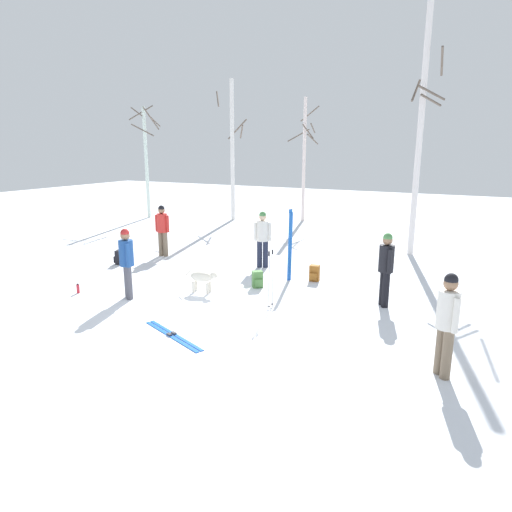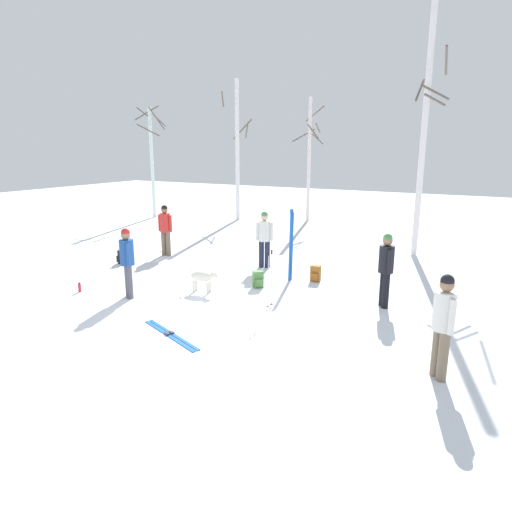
{
  "view_description": "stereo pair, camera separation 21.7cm",
  "coord_description": "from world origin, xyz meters",
  "px_view_note": "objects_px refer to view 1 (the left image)",
  "views": [
    {
      "loc": [
        5.28,
        -7.55,
        3.59
      ],
      "look_at": [
        0.35,
        1.92,
        1.0
      ],
      "focal_mm": 31.68,
      "sensor_mm": 36.0,
      "label": 1
    },
    {
      "loc": [
        5.47,
        -7.45,
        3.59
      ],
      "look_at": [
        0.35,
        1.92,
        1.0
      ],
      "focal_mm": 31.68,
      "sensor_mm": 36.0,
      "label": 2
    }
  ],
  "objects_px": {
    "person_4": "(447,319)",
    "ski_pair_planted_0": "(290,245)",
    "backpack_0": "(314,273)",
    "backpack_1": "(119,257)",
    "birch_tree_0": "(146,158)",
    "birch_tree_2": "(304,158)",
    "dog": "(203,278)",
    "ski_poles_0": "(271,278)",
    "birch_tree_3": "(420,132)",
    "birch_tree_1": "(232,149)",
    "person_2": "(263,236)",
    "water_bottle_0": "(78,289)",
    "person_1": "(127,259)",
    "person_0": "(386,265)",
    "ski_pair_lying_0": "(173,335)",
    "person_3": "(162,227)",
    "backpack_2": "(258,279)"
  },
  "relations": [
    {
      "from": "ski_pair_lying_0",
      "to": "birch_tree_1",
      "type": "xyz_separation_m",
      "value": [
        -6.25,
        13.01,
        3.45
      ]
    },
    {
      "from": "ski_poles_0",
      "to": "backpack_2",
      "type": "height_order",
      "value": "ski_poles_0"
    },
    {
      "from": "birch_tree_0",
      "to": "birch_tree_2",
      "type": "distance_m",
      "value": 7.98
    },
    {
      "from": "person_2",
      "to": "birch_tree_3",
      "type": "relative_size",
      "value": 0.22
    },
    {
      "from": "water_bottle_0",
      "to": "birch_tree_3",
      "type": "relative_size",
      "value": 0.03
    },
    {
      "from": "person_1",
      "to": "birch_tree_3",
      "type": "xyz_separation_m",
      "value": [
        5.33,
        7.9,
        3.07
      ]
    },
    {
      "from": "birch_tree_0",
      "to": "birch_tree_1",
      "type": "bearing_deg",
      "value": 17.66
    },
    {
      "from": "ski_pair_planted_0",
      "to": "backpack_2",
      "type": "bearing_deg",
      "value": -115.47
    },
    {
      "from": "person_3",
      "to": "water_bottle_0",
      "type": "bearing_deg",
      "value": -81.55
    },
    {
      "from": "birch_tree_2",
      "to": "birch_tree_3",
      "type": "height_order",
      "value": "birch_tree_3"
    },
    {
      "from": "water_bottle_0",
      "to": "person_1",
      "type": "bearing_deg",
      "value": 11.72
    },
    {
      "from": "dog",
      "to": "ski_poles_0",
      "type": "relative_size",
      "value": 0.66
    },
    {
      "from": "backpack_1",
      "to": "birch_tree_2",
      "type": "distance_m",
      "value": 11.18
    },
    {
      "from": "ski_pair_planted_0",
      "to": "backpack_0",
      "type": "distance_m",
      "value": 1.03
    },
    {
      "from": "person_0",
      "to": "person_2",
      "type": "distance_m",
      "value": 4.41
    },
    {
      "from": "person_0",
      "to": "ski_pair_lying_0",
      "type": "height_order",
      "value": "person_0"
    },
    {
      "from": "birch_tree_2",
      "to": "backpack_0",
      "type": "bearing_deg",
      "value": -66.56
    },
    {
      "from": "ski_pair_planted_0",
      "to": "backpack_0",
      "type": "xyz_separation_m",
      "value": [
        0.64,
        0.25,
        -0.77
      ]
    },
    {
      "from": "person_3",
      "to": "ski_pair_lying_0",
      "type": "distance_m",
      "value": 6.85
    },
    {
      "from": "person_1",
      "to": "dog",
      "type": "bearing_deg",
      "value": 41.34
    },
    {
      "from": "dog",
      "to": "water_bottle_0",
      "type": "distance_m",
      "value": 3.16
    },
    {
      "from": "backpack_2",
      "to": "birch_tree_3",
      "type": "distance_m",
      "value": 7.47
    },
    {
      "from": "person_4",
      "to": "ski_pair_planted_0",
      "type": "xyz_separation_m",
      "value": [
        -4.31,
        3.81,
        0.0
      ]
    },
    {
      "from": "person_2",
      "to": "ski_pair_planted_0",
      "type": "bearing_deg",
      "value": -34.55
    },
    {
      "from": "birch_tree_0",
      "to": "birch_tree_2",
      "type": "height_order",
      "value": "birch_tree_2"
    },
    {
      "from": "person_2",
      "to": "person_3",
      "type": "height_order",
      "value": "same"
    },
    {
      "from": "person_3",
      "to": "dog",
      "type": "distance_m",
      "value": 4.34
    },
    {
      "from": "ski_poles_0",
      "to": "backpack_1",
      "type": "bearing_deg",
      "value": 166.63
    },
    {
      "from": "dog",
      "to": "ski_pair_lying_0",
      "type": "bearing_deg",
      "value": -68.64
    },
    {
      "from": "person_0",
      "to": "birch_tree_2",
      "type": "xyz_separation_m",
      "value": [
        -6.25,
        10.68,
        2.09
      ]
    },
    {
      "from": "ski_pair_lying_0",
      "to": "dog",
      "type": "bearing_deg",
      "value": 111.36
    },
    {
      "from": "dog",
      "to": "birch_tree_3",
      "type": "distance_m",
      "value": 8.61
    },
    {
      "from": "birch_tree_0",
      "to": "birch_tree_3",
      "type": "distance_m",
      "value": 13.74
    },
    {
      "from": "backpack_1",
      "to": "birch_tree_2",
      "type": "xyz_separation_m",
      "value": [
        1.94,
        10.63,
        2.86
      ]
    },
    {
      "from": "backpack_1",
      "to": "ski_poles_0",
      "type": "bearing_deg",
      "value": -13.37
    },
    {
      "from": "dog",
      "to": "birch_tree_2",
      "type": "bearing_deg",
      "value": 99.61
    },
    {
      "from": "person_0",
      "to": "backpack_0",
      "type": "xyz_separation_m",
      "value": [
        -2.12,
        1.15,
        -0.77
      ]
    },
    {
      "from": "backpack_0",
      "to": "backpack_1",
      "type": "bearing_deg",
      "value": -169.76
    },
    {
      "from": "water_bottle_0",
      "to": "birch_tree_1",
      "type": "relative_size",
      "value": 0.04
    },
    {
      "from": "person_4",
      "to": "water_bottle_0",
      "type": "height_order",
      "value": "person_4"
    },
    {
      "from": "ski_pair_planted_0",
      "to": "backpack_2",
      "type": "distance_m",
      "value": 1.35
    },
    {
      "from": "ski_pair_planted_0",
      "to": "birch_tree_1",
      "type": "distance_m",
      "value": 11.12
    },
    {
      "from": "person_3",
      "to": "birch_tree_0",
      "type": "relative_size",
      "value": 0.3
    },
    {
      "from": "water_bottle_0",
      "to": "birch_tree_3",
      "type": "bearing_deg",
      "value": 50.55
    },
    {
      "from": "person_1",
      "to": "person_0",
      "type": "bearing_deg",
      "value": 22.33
    },
    {
      "from": "birch_tree_0",
      "to": "person_0",
      "type": "bearing_deg",
      "value": -30.21
    },
    {
      "from": "person_1",
      "to": "birch_tree_3",
      "type": "relative_size",
      "value": 0.22
    },
    {
      "from": "ski_pair_lying_0",
      "to": "birch_tree_1",
      "type": "height_order",
      "value": "birch_tree_1"
    },
    {
      "from": "ski_poles_0",
      "to": "birch_tree_1",
      "type": "bearing_deg",
      "value": 124.08
    },
    {
      "from": "birch_tree_0",
      "to": "birch_tree_1",
      "type": "relative_size",
      "value": 0.84
    }
  ]
}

